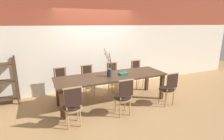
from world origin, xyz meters
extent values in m
plane|color=#A87F51|center=(0.00, 0.00, 0.00)|extent=(16.00, 16.00, 0.00)
cube|color=silver|center=(0.00, 1.28, 1.01)|extent=(12.00, 0.06, 2.02)
cube|color=brown|center=(0.00, 1.28, 2.61)|extent=(12.00, 0.06, 1.18)
cube|color=#422B1C|center=(0.00, 0.00, 0.74)|extent=(2.95, 0.94, 0.04)
cube|color=#422B1C|center=(-1.37, -0.37, 0.36)|extent=(0.09, 0.09, 0.72)
cube|color=#422B1C|center=(1.37, -0.37, 0.36)|extent=(0.09, 0.09, 0.72)
cube|color=#422B1C|center=(-1.37, 0.37, 0.36)|extent=(0.09, 0.09, 0.72)
cube|color=#422B1C|center=(1.37, 0.37, 0.36)|extent=(0.09, 0.09, 0.72)
cylinder|color=black|center=(-1.20, -0.70, 0.43)|extent=(0.39, 0.39, 0.04)
cylinder|color=tan|center=(-1.20, -0.70, 0.41)|extent=(0.41, 0.41, 0.01)
cylinder|color=tan|center=(-1.33, -0.58, 0.21)|extent=(0.03, 0.03, 0.41)
cylinder|color=tan|center=(-1.08, -0.58, 0.21)|extent=(0.03, 0.03, 0.41)
cylinder|color=tan|center=(-1.33, -0.83, 0.21)|extent=(0.03, 0.03, 0.41)
cylinder|color=tan|center=(-1.08, -0.83, 0.21)|extent=(0.03, 0.03, 0.41)
cylinder|color=tan|center=(-1.34, -0.87, 0.68)|extent=(0.03, 0.03, 0.45)
cylinder|color=tan|center=(-1.07, -0.87, 0.68)|extent=(0.03, 0.03, 0.45)
cube|color=black|center=(-1.20, -0.87, 0.70)|extent=(0.33, 0.02, 0.36)
cube|color=tan|center=(-1.20, -0.87, 0.89)|extent=(0.37, 0.03, 0.03)
cylinder|color=black|center=(-0.04, -0.70, 0.43)|extent=(0.39, 0.39, 0.04)
cylinder|color=tan|center=(-0.04, -0.70, 0.41)|extent=(0.41, 0.41, 0.01)
cylinder|color=tan|center=(-0.16, -0.58, 0.21)|extent=(0.03, 0.03, 0.41)
cylinder|color=tan|center=(0.09, -0.58, 0.21)|extent=(0.03, 0.03, 0.41)
cylinder|color=tan|center=(-0.16, -0.83, 0.21)|extent=(0.03, 0.03, 0.41)
cylinder|color=tan|center=(0.09, -0.83, 0.21)|extent=(0.03, 0.03, 0.41)
cylinder|color=tan|center=(-0.17, -0.87, 0.68)|extent=(0.03, 0.03, 0.45)
cylinder|color=tan|center=(0.10, -0.87, 0.68)|extent=(0.03, 0.03, 0.45)
cube|color=black|center=(-0.04, -0.87, 0.70)|extent=(0.33, 0.02, 0.36)
cube|color=tan|center=(-0.04, -0.87, 0.89)|extent=(0.37, 0.03, 0.03)
cylinder|color=black|center=(1.25, -0.70, 0.43)|extent=(0.39, 0.39, 0.04)
cylinder|color=tan|center=(1.25, -0.70, 0.41)|extent=(0.41, 0.41, 0.01)
cylinder|color=tan|center=(1.13, -0.58, 0.21)|extent=(0.03, 0.03, 0.41)
cylinder|color=tan|center=(1.38, -0.58, 0.21)|extent=(0.03, 0.03, 0.41)
cylinder|color=tan|center=(1.13, -0.83, 0.21)|extent=(0.03, 0.03, 0.41)
cylinder|color=tan|center=(1.38, -0.83, 0.21)|extent=(0.03, 0.03, 0.41)
cylinder|color=tan|center=(1.12, -0.87, 0.68)|extent=(0.03, 0.03, 0.45)
cylinder|color=tan|center=(1.39, -0.87, 0.68)|extent=(0.03, 0.03, 0.45)
cube|color=black|center=(1.25, -0.87, 0.70)|extent=(0.33, 0.02, 0.36)
cube|color=tan|center=(1.25, -0.87, 0.89)|extent=(0.37, 0.03, 0.03)
cylinder|color=black|center=(-1.22, 0.70, 0.43)|extent=(0.39, 0.39, 0.04)
cylinder|color=tan|center=(-1.22, 0.70, 0.41)|extent=(0.41, 0.41, 0.01)
cylinder|color=tan|center=(-1.09, 0.58, 0.21)|extent=(0.03, 0.03, 0.41)
cylinder|color=tan|center=(-1.34, 0.58, 0.21)|extent=(0.03, 0.03, 0.41)
cylinder|color=tan|center=(-1.09, 0.83, 0.21)|extent=(0.03, 0.03, 0.41)
cylinder|color=tan|center=(-1.34, 0.83, 0.21)|extent=(0.03, 0.03, 0.41)
cylinder|color=tan|center=(-1.08, 0.87, 0.68)|extent=(0.03, 0.03, 0.45)
cylinder|color=tan|center=(-1.35, 0.87, 0.68)|extent=(0.03, 0.03, 0.45)
cube|color=black|center=(-1.22, 0.87, 0.70)|extent=(0.33, 0.02, 0.36)
cube|color=tan|center=(-1.22, 0.87, 0.89)|extent=(0.37, 0.03, 0.03)
cylinder|color=black|center=(-0.44, 0.70, 0.43)|extent=(0.39, 0.39, 0.04)
cylinder|color=tan|center=(-0.44, 0.70, 0.41)|extent=(0.41, 0.41, 0.01)
cylinder|color=tan|center=(-0.31, 0.58, 0.21)|extent=(0.03, 0.03, 0.41)
cylinder|color=tan|center=(-0.57, 0.58, 0.21)|extent=(0.03, 0.03, 0.41)
cylinder|color=tan|center=(-0.31, 0.83, 0.21)|extent=(0.03, 0.03, 0.41)
cylinder|color=tan|center=(-0.57, 0.83, 0.21)|extent=(0.03, 0.03, 0.41)
cylinder|color=tan|center=(-0.30, 0.87, 0.68)|extent=(0.03, 0.03, 0.45)
cylinder|color=tan|center=(-0.58, 0.87, 0.68)|extent=(0.03, 0.03, 0.45)
cube|color=black|center=(-0.44, 0.87, 0.70)|extent=(0.33, 0.02, 0.36)
cube|color=tan|center=(-0.44, 0.87, 0.89)|extent=(0.37, 0.03, 0.03)
cylinder|color=black|center=(0.38, 0.70, 0.43)|extent=(0.39, 0.39, 0.04)
cylinder|color=tan|center=(0.38, 0.70, 0.41)|extent=(0.41, 0.41, 0.01)
cylinder|color=tan|center=(0.51, 0.58, 0.21)|extent=(0.03, 0.03, 0.41)
cylinder|color=tan|center=(0.25, 0.58, 0.21)|extent=(0.03, 0.03, 0.41)
cylinder|color=tan|center=(0.51, 0.83, 0.21)|extent=(0.03, 0.03, 0.41)
cylinder|color=tan|center=(0.25, 0.83, 0.21)|extent=(0.03, 0.03, 0.41)
cylinder|color=tan|center=(0.52, 0.87, 0.68)|extent=(0.03, 0.03, 0.45)
cylinder|color=tan|center=(0.24, 0.87, 0.68)|extent=(0.03, 0.03, 0.45)
cube|color=black|center=(0.38, 0.87, 0.70)|extent=(0.33, 0.02, 0.36)
cube|color=tan|center=(0.38, 0.87, 0.89)|extent=(0.37, 0.03, 0.03)
cylinder|color=black|center=(1.25, 0.70, 0.43)|extent=(0.39, 0.39, 0.04)
cylinder|color=tan|center=(1.25, 0.70, 0.41)|extent=(0.41, 0.41, 0.01)
cylinder|color=tan|center=(1.38, 0.58, 0.21)|extent=(0.03, 0.03, 0.41)
cylinder|color=tan|center=(1.13, 0.58, 0.21)|extent=(0.03, 0.03, 0.41)
cylinder|color=tan|center=(1.38, 0.83, 0.21)|extent=(0.03, 0.03, 0.41)
cylinder|color=tan|center=(1.13, 0.83, 0.21)|extent=(0.03, 0.03, 0.41)
cylinder|color=tan|center=(1.39, 0.87, 0.68)|extent=(0.03, 0.03, 0.45)
cylinder|color=tan|center=(1.12, 0.87, 0.68)|extent=(0.03, 0.03, 0.45)
cube|color=black|center=(1.25, 0.87, 0.70)|extent=(0.33, 0.02, 0.36)
cube|color=tan|center=(1.25, 0.87, 0.89)|extent=(0.37, 0.03, 0.03)
cylinder|color=#33383D|center=(-0.09, -0.05, 0.86)|extent=(0.14, 0.14, 0.20)
cylinder|color=brown|center=(-0.07, -0.09, 1.15)|extent=(0.09, 0.05, 0.39)
cylinder|color=brown|center=(-0.11, -0.02, 1.17)|extent=(0.07, 0.05, 0.43)
cylinder|color=brown|center=(-0.08, -0.09, 1.17)|extent=(0.08, 0.03, 0.42)
cylinder|color=brown|center=(-0.13, -0.19, 1.18)|extent=(0.30, 0.10, 0.45)
cylinder|color=brown|center=(-0.12, -0.13, 1.19)|extent=(0.17, 0.07, 0.48)
cylinder|color=brown|center=(-0.16, -0.13, 1.23)|extent=(0.18, 0.15, 0.55)
cylinder|color=brown|center=(-0.18, -0.10, 1.21)|extent=(0.10, 0.18, 0.52)
cube|color=#1E6B4C|center=(0.30, -0.04, 0.76)|extent=(0.21, 0.20, 0.01)
cube|color=#234C8C|center=(0.31, -0.04, 0.78)|extent=(0.23, 0.19, 0.02)
cube|color=#1E6B4C|center=(0.32, -0.04, 0.80)|extent=(0.24, 0.14, 0.02)
cube|color=#422D1E|center=(-2.33, 0.87, 0.63)|extent=(0.04, 0.04, 1.27)
cube|color=#422D1E|center=(-2.33, 1.19, 0.63)|extent=(0.04, 0.04, 1.27)
cube|color=#422D1E|center=(-2.60, 1.03, 0.15)|extent=(0.53, 0.32, 0.02)
cube|color=#422D1E|center=(-2.60, 1.03, 0.63)|extent=(0.53, 0.32, 0.02)
cube|color=#422D1E|center=(-2.60, 1.03, 1.09)|extent=(0.53, 0.32, 0.02)
camera|label=1|loc=(-1.77, -4.03, 2.08)|focal=28.00mm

